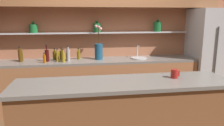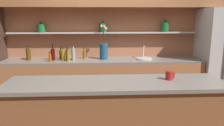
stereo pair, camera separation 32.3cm
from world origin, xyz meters
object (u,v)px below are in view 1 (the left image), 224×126
at_px(flower_vase, 99,50).
at_px(sink_fixture, 139,57).
at_px(coffee_mug, 175,74).
at_px(bottle_oil_5, 79,55).
at_px(bottle_sauce_6, 45,59).
at_px(refrigerator, 211,56).
at_px(bottle_oil_0, 21,56).
at_px(bottle_wine_10, 47,55).
at_px(bottle_oil_1, 62,55).
at_px(bottle_oil_4, 55,55).
at_px(bottle_oil_7, 63,57).
at_px(bottle_spirit_3, 68,55).
at_px(bottle_sauce_9, 67,56).
at_px(bottle_spirit_8, 20,55).
at_px(bottle_oil_2, 58,56).

relative_size(flower_vase, sink_fixture, 2.15).
xyz_separation_m(flower_vase, coffee_mug, (0.71, -1.77, -0.02)).
relative_size(bottle_oil_5, coffee_mug, 2.04).
bearing_deg(coffee_mug, bottle_sauce_6, 136.63).
xyz_separation_m(refrigerator, sink_fixture, (-1.50, 0.05, 0.01)).
distance_m(bottle_oil_0, bottle_wine_10, 0.48).
bearing_deg(bottle_oil_1, bottle_oil_4, 138.09).
bearing_deg(bottle_oil_5, bottle_oil_4, 176.40).
height_order(bottle_oil_7, bottle_wine_10, bottle_wine_10).
height_order(bottle_spirit_3, bottle_sauce_9, bottle_spirit_3).
xyz_separation_m(bottle_oil_0, bottle_sauce_6, (0.44, -0.25, -0.02)).
bearing_deg(bottle_sauce_6, bottle_oil_5, 24.15).
relative_size(flower_vase, bottle_oil_7, 2.75).
relative_size(bottle_spirit_3, bottle_wine_10, 0.91).
relative_size(bottle_oil_0, bottle_oil_5, 1.17).
distance_m(bottle_oil_1, bottle_spirit_8, 0.72).
bearing_deg(bottle_spirit_8, bottle_oil_5, 5.53).
bearing_deg(bottle_sauce_6, bottle_oil_4, 63.97).
distance_m(bottle_spirit_3, bottle_spirit_8, 0.84).
bearing_deg(refrigerator, bottle_spirit_3, 179.96).
height_order(bottle_oil_1, bottle_sauce_9, bottle_oil_1).
relative_size(refrigerator, bottle_spirit_8, 6.80).
bearing_deg(bottle_oil_0, refrigerator, -2.11).
relative_size(bottle_oil_0, bottle_oil_2, 1.04).
height_order(bottle_sauce_9, bottle_wine_10, bottle_wine_10).
xyz_separation_m(sink_fixture, bottle_oil_4, (-1.59, 0.13, 0.06)).
bearing_deg(bottle_oil_5, sink_fixture, -5.25).
bearing_deg(bottle_oil_1, bottle_sauce_6, -149.02).
xyz_separation_m(bottle_spirit_3, bottle_oil_4, (-0.26, 0.18, -0.03)).
bearing_deg(bottle_sauce_6, bottle_spirit_3, 15.60).
bearing_deg(bottle_sauce_9, bottle_oil_0, 178.37).
distance_m(sink_fixture, bottle_wine_10, 1.71).
distance_m(refrigerator, bottle_oil_5, 2.66).
xyz_separation_m(bottle_oil_7, coffee_mug, (1.35, -1.61, 0.06)).
bearing_deg(bottle_oil_1, coffee_mug, -51.49).
bearing_deg(bottle_oil_4, bottle_spirit_8, -167.64).
distance_m(bottle_oil_1, bottle_oil_2, 0.10).
xyz_separation_m(bottle_oil_1, bottle_oil_2, (-0.07, -0.07, -0.00)).
bearing_deg(bottle_spirit_3, bottle_oil_2, -174.83).
bearing_deg(flower_vase, bottle_oil_2, -172.90).
relative_size(sink_fixture, bottle_oil_2, 1.27).
xyz_separation_m(sink_fixture, bottle_oil_5, (-1.14, 0.11, 0.06)).
relative_size(refrigerator, bottle_oil_5, 8.87).
bearing_deg(bottle_sauce_6, bottle_sauce_9, 30.18).
bearing_deg(sink_fixture, bottle_sauce_9, 177.33).
bearing_deg(flower_vase, bottle_oil_1, -178.32).
height_order(flower_vase, bottle_spirit_3, flower_vase).
xyz_separation_m(refrigerator, bottle_sauce_9, (-2.86, 0.11, 0.06)).
bearing_deg(bottle_oil_5, flower_vase, -11.42).
distance_m(sink_fixture, bottle_oil_7, 1.42).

